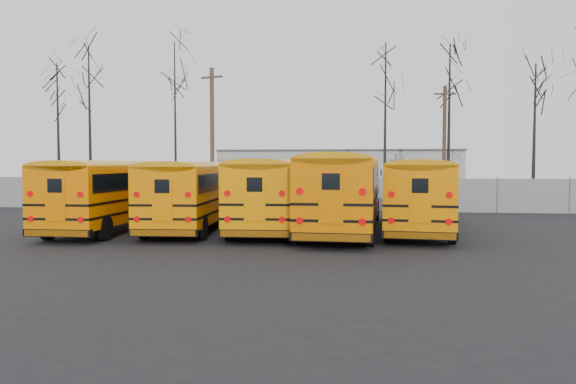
# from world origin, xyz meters

# --- Properties ---
(ground) EXTENTS (120.00, 120.00, 0.00)m
(ground) POSITION_xyz_m (0.00, 0.00, 0.00)
(ground) COLOR black
(ground) RESTS_ON ground
(fence) EXTENTS (40.00, 0.04, 2.00)m
(fence) POSITION_xyz_m (0.00, 12.00, 1.00)
(fence) COLOR gray
(fence) RESTS_ON ground
(distant_building) EXTENTS (22.00, 8.00, 4.00)m
(distant_building) POSITION_xyz_m (2.00, 32.00, 2.00)
(distant_building) COLOR beige
(distant_building) RESTS_ON ground
(bus_a) EXTENTS (2.53, 10.96, 3.06)m
(bus_a) POSITION_xyz_m (-6.52, 1.22, 1.79)
(bus_a) COLOR black
(bus_a) RESTS_ON ground
(bus_b) EXTENTS (3.12, 10.95, 3.03)m
(bus_b) POSITION_xyz_m (-3.12, 1.78, 1.77)
(bus_b) COLOR black
(bus_b) RESTS_ON ground
(bus_c) EXTENTS (3.08, 11.29, 3.13)m
(bus_c) POSITION_xyz_m (0.24, 2.04, 1.83)
(bus_c) COLOR black
(bus_c) RESTS_ON ground
(bus_d) EXTENTS (3.28, 12.06, 3.34)m
(bus_d) POSITION_xyz_m (3.40, 1.49, 1.96)
(bus_d) COLOR black
(bus_d) RESTS_ON ground
(bus_e) EXTENTS (3.67, 11.27, 3.10)m
(bus_e) POSITION_xyz_m (6.61, 2.24, 1.82)
(bus_e) COLOR black
(bus_e) RESTS_ON ground
(utility_pole_left) EXTENTS (1.60, 0.65, 9.26)m
(utility_pole_left) POSITION_xyz_m (-5.86, 14.80, 4.76)
(utility_pole_left) COLOR #4C372B
(utility_pole_left) RESTS_ON ground
(utility_pole_right) EXTENTS (1.45, 0.25, 8.14)m
(utility_pole_right) POSITION_xyz_m (9.69, 17.36, 4.18)
(utility_pole_right) COLOR #433126
(utility_pole_right) RESTS_ON ground
(tree_0) EXTENTS (0.26, 0.26, 10.01)m
(tree_0) POSITION_xyz_m (-17.46, 15.79, 5.01)
(tree_0) COLOR black
(tree_0) RESTS_ON ground
(tree_1) EXTENTS (0.26, 0.26, 11.07)m
(tree_1) POSITION_xyz_m (-14.88, 15.44, 5.53)
(tree_1) COLOR black
(tree_1) RESTS_ON ground
(tree_2) EXTENTS (0.26, 0.26, 11.63)m
(tree_2) POSITION_xyz_m (-9.31, 17.40, 5.81)
(tree_2) COLOR black
(tree_2) RESTS_ON ground
(tree_3) EXTENTS (0.26, 0.26, 11.03)m
(tree_3) POSITION_xyz_m (5.68, 16.70, 5.52)
(tree_3) COLOR black
(tree_3) RESTS_ON ground
(tree_4) EXTENTS (0.26, 0.26, 11.00)m
(tree_4) POSITION_xyz_m (10.02, 17.61, 5.50)
(tree_4) COLOR black
(tree_4) RESTS_ON ground
(tree_5) EXTENTS (0.26, 0.26, 9.19)m
(tree_5) POSITION_xyz_m (14.98, 15.43, 4.59)
(tree_5) COLOR black
(tree_5) RESTS_ON ground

